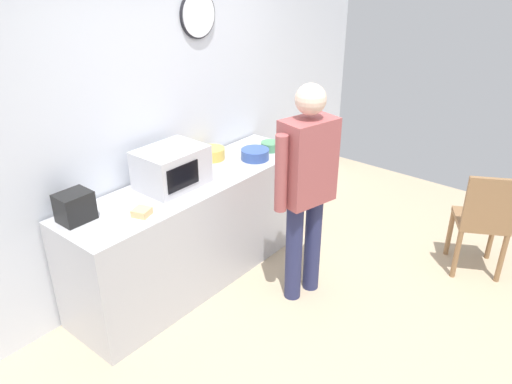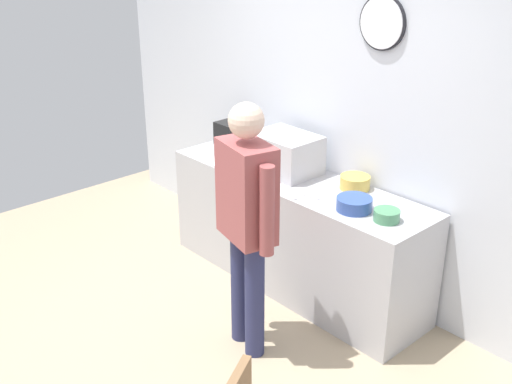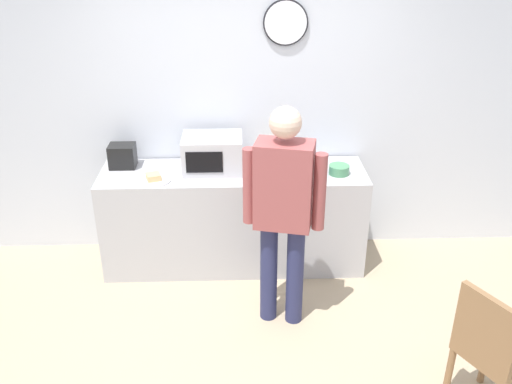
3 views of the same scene
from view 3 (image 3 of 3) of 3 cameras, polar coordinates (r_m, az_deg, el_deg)
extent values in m
plane|color=tan|center=(4.16, -0.49, -16.28)|extent=(6.00, 6.00, 0.00)
cube|color=silver|center=(4.91, -1.05, 8.24)|extent=(5.40, 0.10, 2.60)
cylinder|color=white|center=(4.68, 3.07, 17.03)|extent=(0.34, 0.03, 0.34)
cylinder|color=black|center=(4.69, 3.06, 17.03)|extent=(0.37, 0.02, 0.37)
cube|color=#B7B7BC|center=(4.90, -2.28, -2.69)|extent=(2.26, 0.62, 0.90)
cube|color=silver|center=(4.69, -4.50, 4.00)|extent=(0.50, 0.38, 0.30)
cube|color=black|center=(4.52, -5.35, 3.06)|extent=(0.30, 0.01, 0.18)
cylinder|color=white|center=(4.60, -10.48, 1.18)|extent=(0.28, 0.28, 0.01)
cube|color=tan|center=(4.58, -10.51, 1.55)|extent=(0.14, 0.14, 0.05)
cylinder|color=#4C8E60|center=(4.69, 8.55, 2.29)|extent=(0.17, 0.17, 0.08)
cylinder|color=gold|center=(4.87, 2.46, 3.60)|extent=(0.22, 0.22, 0.10)
cylinder|color=#33519E|center=(4.63, 5.57, 2.20)|extent=(0.24, 0.24, 0.09)
cube|color=black|center=(4.89, -13.59, 3.63)|extent=(0.22, 0.18, 0.20)
cube|color=silver|center=(4.56, 1.22, 1.36)|extent=(0.17, 0.03, 0.01)
cube|color=silver|center=(4.49, -0.02, 0.97)|extent=(0.16, 0.10, 0.01)
cylinder|color=navy|center=(4.22, 4.03, -8.47)|extent=(0.13, 0.13, 0.84)
cylinder|color=navy|center=(4.24, 1.32, -8.19)|extent=(0.13, 0.13, 0.84)
cube|color=#9E4C4C|center=(3.86, 2.90, 0.72)|extent=(0.44, 0.32, 0.63)
cylinder|color=#9E4C4C|center=(3.85, 6.57, -0.02)|extent=(0.09, 0.09, 0.57)
cylinder|color=#9E4C4C|center=(3.91, -0.74, 0.60)|extent=(0.09, 0.09, 0.57)
sphere|color=beige|center=(3.69, 3.06, 7.15)|extent=(0.22, 0.22, 0.22)
cylinder|color=olive|center=(4.11, 22.60, -15.28)|extent=(0.04, 0.04, 0.45)
cylinder|color=olive|center=(3.88, 19.20, -17.44)|extent=(0.04, 0.04, 0.45)
cube|color=olive|center=(3.77, 23.68, -14.93)|extent=(0.54, 0.54, 0.04)
cube|color=olive|center=(3.49, 22.58, -13.08)|extent=(0.23, 0.37, 0.45)
camera|label=1|loc=(3.00, -58.77, 8.57)|focal=34.82mm
camera|label=2|loc=(3.17, 68.63, 8.01)|focal=43.88mm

